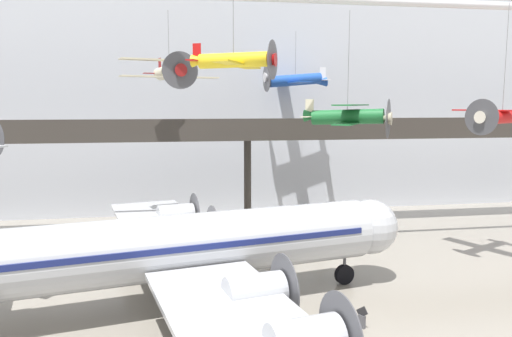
{
  "coord_description": "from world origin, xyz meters",
  "views": [
    {
      "loc": [
        -7.11,
        -20.97,
        11.83
      ],
      "look_at": [
        -1.78,
        10.51,
        7.63
      ],
      "focal_mm": 35.0,
      "sensor_mm": 36.0,
      "label": 1
    }
  ],
  "objects": [
    {
      "name": "hangar_back_wall",
      "position": [
        0.0,
        33.51,
        11.7
      ],
      "size": [
        140.0,
        3.0,
        23.39
      ],
      "color": "silver",
      "rests_on": "ground"
    },
    {
      "name": "suspended_plane_blue_trainer",
      "position": [
        5.32,
        28.66,
        14.11
      ],
      "size": [
        6.66,
        8.16,
        6.0
      ],
      "rotation": [
        0.0,
        0.0,
        3.22
      ],
      "color": "#1E4CAD"
    },
    {
      "name": "info_sign_pedestal",
      "position": [
        2.61,
        2.86,
        0.46
      ],
      "size": [
        0.42,
        0.69,
        1.24
      ],
      "rotation": [
        0.0,
        0.0,
        0.52
      ],
      "color": "#4C4C51",
      "rests_on": "ground"
    },
    {
      "name": "mezzanine_walkway",
      "position": [
        0.0,
        24.91,
        8.77
      ],
      "size": [
        110.0,
        3.2,
        10.45
      ],
      "color": "#38332D",
      "rests_on": "ground"
    },
    {
      "name": "suspended_plane_cream_biplane",
      "position": [
        -7.18,
        19.18,
        14.31
      ],
      "size": [
        7.72,
        6.49,
        6.09
      ],
      "rotation": [
        0.0,
        0.0,
        4.99
      ],
      "color": "beige"
    },
    {
      "name": "suspended_plane_yellow_lowwing",
      "position": [
        -3.45,
        8.43,
        14.28
      ],
      "size": [
        5.41,
        6.14,
        5.79
      ],
      "rotation": [
        0.0,
        0.0,
        5.83
      ],
      "color": "yellow"
    },
    {
      "name": "suspended_plane_red_highwing",
      "position": [
        16.38,
        11.61,
        10.91
      ],
      "size": [
        6.04,
        6.88,
        9.21
      ],
      "rotation": [
        0.0,
        0.0,
        3.58
      ],
      "color": "red"
    },
    {
      "name": "suspended_plane_green_biplane",
      "position": [
        6.41,
        16.19,
        10.81
      ],
      "size": [
        7.1,
        7.87,
        9.63
      ],
      "rotation": [
        0.0,
        0.0,
        5.74
      ],
      "color": "#1E6B33"
    },
    {
      "name": "airliner_silver_main",
      "position": [
        -7.23,
        6.9,
        3.65
      ],
      "size": [
        30.34,
        34.95,
        10.69
      ],
      "rotation": [
        0.0,
        0.0,
        0.2
      ],
      "color": "#B7BABF",
      "rests_on": "ground"
    }
  ]
}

